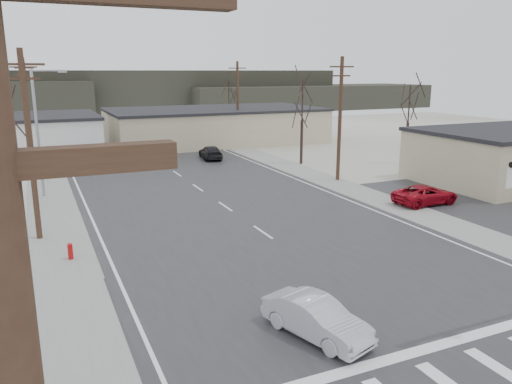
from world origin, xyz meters
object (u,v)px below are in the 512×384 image
(fire_hydrant, at_px, (70,251))
(car_far_a, at_px, (211,152))
(car_far_b, at_px, (80,128))
(sedan_crossing, at_px, (316,318))
(car_parked_red, at_px, (425,195))

(fire_hydrant, height_order, car_far_a, car_far_a)
(fire_hydrant, xyz_separation_m, car_far_b, (5.20, 52.01, 0.36))
(fire_hydrant, height_order, sedan_crossing, sedan_crossing)
(fire_hydrant, bearing_deg, car_far_b, 84.29)
(car_parked_red, bearing_deg, car_far_a, 16.78)
(fire_hydrant, xyz_separation_m, car_far_a, (15.42, 24.04, 0.26))
(car_far_b, bearing_deg, car_parked_red, -48.23)
(fire_hydrant, distance_m, sedan_crossing, 13.09)
(fire_hydrant, relative_size, car_far_b, 0.19)
(car_far_b, relative_size, car_parked_red, 0.96)
(car_far_a, height_order, car_parked_red, car_far_a)
(sedan_crossing, bearing_deg, fire_hydrant, 104.70)
(fire_hydrant, distance_m, car_parked_red, 22.93)
(sedan_crossing, relative_size, car_far_b, 0.91)
(car_far_a, distance_m, car_far_b, 29.77)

